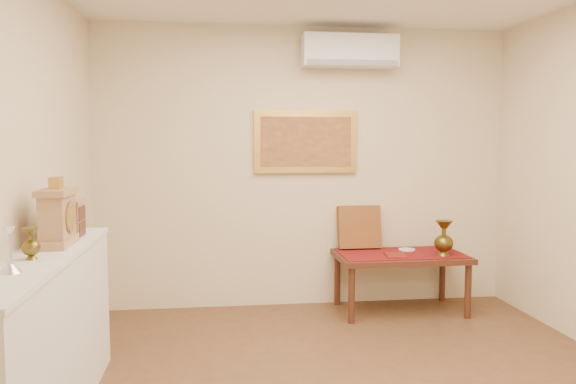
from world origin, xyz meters
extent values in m
cube|color=beige|center=(0.00, 2.25, 1.35)|extent=(4.00, 0.02, 2.70)
cube|color=beige|center=(-2.00, 0.00, 1.35)|extent=(0.02, 4.50, 2.70)
cube|color=maroon|center=(0.85, 1.88, 0.55)|extent=(1.14, 0.59, 0.01)
cylinder|color=white|center=(0.96, 2.01, 0.56)|extent=(0.16, 0.16, 0.01)
cube|color=maroon|center=(0.76, 1.76, 0.56)|extent=(0.22, 0.28, 0.01)
cube|color=#5F1E13|center=(0.52, 2.17, 0.77)|extent=(0.42, 0.18, 0.43)
cube|color=silver|center=(-1.82, 0.00, 0.47)|extent=(0.35, 2.00, 0.95)
cube|color=silver|center=(-1.82, 0.00, 0.96)|extent=(0.37, 2.02, 0.03)
cube|color=tan|center=(-1.80, 0.29, 1.00)|extent=(0.16, 0.36, 0.05)
cube|color=tan|center=(-1.80, 0.29, 1.16)|extent=(0.14, 0.30, 0.25)
cylinder|color=beige|center=(-1.72, 0.29, 1.16)|extent=(0.01, 0.17, 0.17)
cylinder|color=#B78C3A|center=(-1.72, 0.29, 1.16)|extent=(0.01, 0.19, 0.19)
cube|color=tan|center=(-1.80, 0.29, 1.30)|extent=(0.17, 0.34, 0.04)
cube|color=#B78C3A|center=(-1.80, 0.29, 1.35)|extent=(0.06, 0.11, 0.07)
cube|color=tan|center=(-1.80, 0.58, 1.09)|extent=(0.15, 0.20, 0.22)
cube|color=#4A2216|center=(-1.72, 0.58, 1.04)|extent=(0.01, 0.17, 0.09)
cube|color=#4A2216|center=(-1.72, 0.58, 1.14)|extent=(0.01, 0.17, 0.09)
cube|color=tan|center=(-1.80, 0.58, 1.21)|extent=(0.16, 0.21, 0.02)
cube|color=#4A2216|center=(0.85, 1.88, 0.53)|extent=(1.20, 0.70, 0.05)
cylinder|color=#4A2216|center=(0.31, 1.59, 0.25)|extent=(0.06, 0.06, 0.50)
cylinder|color=#4A2216|center=(1.39, 1.59, 0.25)|extent=(0.06, 0.06, 0.50)
cylinder|color=#4A2216|center=(0.31, 2.17, 0.25)|extent=(0.06, 0.06, 0.50)
cylinder|color=#4A2216|center=(1.39, 2.17, 0.25)|extent=(0.06, 0.06, 0.50)
cube|color=#B78C3A|center=(0.00, 2.23, 1.60)|extent=(1.00, 0.05, 0.60)
cube|color=#A46A39|center=(0.00, 2.20, 1.60)|extent=(0.88, 0.01, 0.48)
cube|color=silver|center=(0.40, 2.12, 2.45)|extent=(0.90, 0.24, 0.30)
cube|color=gray|center=(0.40, 2.00, 2.33)|extent=(0.86, 0.02, 0.05)
camera|label=1|loc=(-0.87, -3.14, 1.59)|focal=35.00mm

